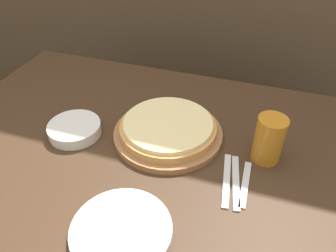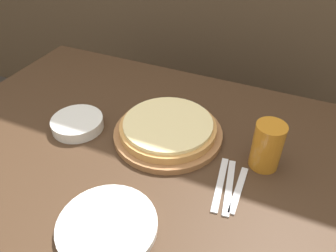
{
  "view_description": "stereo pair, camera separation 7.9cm",
  "coord_description": "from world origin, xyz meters",
  "views": [
    {
      "loc": [
        0.31,
        -0.7,
        1.41
      ],
      "look_at": [
        0.07,
        0.05,
        0.79
      ],
      "focal_mm": 35.0,
      "sensor_mm": 36.0,
      "label": 1
    },
    {
      "loc": [
        0.39,
        -0.67,
        1.41
      ],
      "look_at": [
        0.07,
        0.05,
        0.79
      ],
      "focal_mm": 35.0,
      "sensor_mm": 36.0,
      "label": 2
    }
  ],
  "objects": [
    {
      "name": "dining_table",
      "position": [
        0.0,
        0.0,
        0.37
      ],
      "size": [
        1.35,
        0.92,
        0.75
      ],
      "color": "#3D2819",
      "rests_on": "ground_plane"
    },
    {
      "name": "pizza_on_board",
      "position": [
        0.07,
        0.05,
        0.77
      ],
      "size": [
        0.34,
        0.34,
        0.06
      ],
      "color": "#99663D",
      "rests_on": "dining_table"
    },
    {
      "name": "side_bowl",
      "position": [
        -0.22,
        -0.03,
        0.77
      ],
      "size": [
        0.17,
        0.17,
        0.04
      ],
      "color": "silver",
      "rests_on": "dining_table"
    },
    {
      "name": "spoon",
      "position": [
        0.33,
        -0.07,
        0.75
      ],
      "size": [
        0.02,
        0.17,
        0.0
      ],
      "color": "silver",
      "rests_on": "dining_table"
    },
    {
      "name": "dinner_plate",
      "position": [
        0.07,
        -0.31,
        0.76
      ],
      "size": [
        0.24,
        0.24,
        0.02
      ],
      "color": "silver",
      "rests_on": "dining_table"
    },
    {
      "name": "beer_glass",
      "position": [
        0.37,
        0.05,
        0.82
      ],
      "size": [
        0.08,
        0.08,
        0.14
      ],
      "color": "#B7701E",
      "rests_on": "dining_table"
    },
    {
      "name": "dinner_knife",
      "position": [
        0.3,
        -0.07,
        0.75
      ],
      "size": [
        0.05,
        0.2,
        0.0
      ],
      "color": "silver",
      "rests_on": "dining_table"
    },
    {
      "name": "fork",
      "position": [
        0.28,
        -0.07,
        0.75
      ],
      "size": [
        0.04,
        0.2,
        0.0
      ],
      "color": "silver",
      "rests_on": "dining_table"
    }
  ]
}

